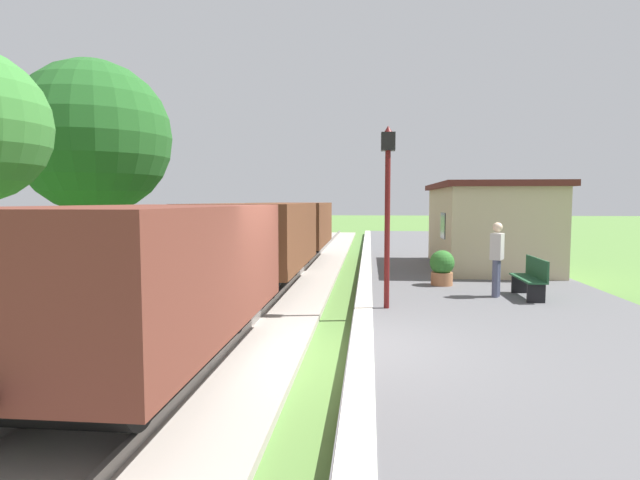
{
  "coord_description": "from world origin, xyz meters",
  "views": [
    {
      "loc": [
        0.5,
        -7.62,
        2.44
      ],
      "look_at": [
        -0.72,
        4.93,
        1.47
      ],
      "focal_mm": 28.5,
      "sensor_mm": 36.0,
      "label": 1
    }
  ],
  "objects": [
    {
      "name": "platform_edge_stripe",
      "position": [
        0.4,
        0.0,
        0.25
      ],
      "size": [
        0.36,
        60.0,
        0.01
      ],
      "primitive_type": "cube",
      "color": "silver",
      "rests_on": "platform_slab"
    },
    {
      "name": "lamp_post_near",
      "position": [
        0.87,
        2.75,
        2.8
      ],
      "size": [
        0.28,
        0.28,
        3.7
      ],
      "color": "#591414",
      "rests_on": "platform_slab"
    },
    {
      "name": "track_ballast",
      "position": [
        -2.4,
        0.0,
        0.06
      ],
      "size": [
        3.8,
        60.0,
        0.12
      ],
      "primitive_type": "cube",
      "color": "#9E9389",
      "rests_on": "ground"
    },
    {
      "name": "tree_trackside_far",
      "position": [
        -8.16,
        7.79,
        4.43
      ],
      "size": [
        4.79,
        4.79,
        6.83
      ],
      "color": "#4C3823",
      "rests_on": "ground"
    },
    {
      "name": "person_waiting",
      "position": [
        3.41,
        4.24,
        1.18
      ],
      "size": [
        0.38,
        0.45,
        1.71
      ],
      "rotation": [
        0.0,
        0.0,
        2.68
      ],
      "color": "#474C66",
      "rests_on": "platform_slab"
    },
    {
      "name": "platform_slab",
      "position": [
        3.2,
        0.0,
        0.12
      ],
      "size": [
        6.0,
        60.0,
        0.25
      ],
      "primitive_type": "cube",
      "color": "#565659",
      "rests_on": "ground"
    },
    {
      "name": "rail_near",
      "position": [
        -1.68,
        0.0,
        0.19
      ],
      "size": [
        0.07,
        60.0,
        0.14
      ],
      "primitive_type": "cube",
      "color": "slate",
      "rests_on": "track_ballast"
    },
    {
      "name": "tree_field_left",
      "position": [
        -9.9,
        13.53,
        4.13
      ],
      "size": [
        2.98,
        2.98,
        5.65
      ],
      "color": "#4C3823",
      "rests_on": "ground"
    },
    {
      "name": "ground_plane",
      "position": [
        0.0,
        0.0,
        0.0
      ],
      "size": [
        160.0,
        160.0,
        0.0
      ],
      "primitive_type": "plane",
      "color": "#517A38"
    },
    {
      "name": "freight_train",
      "position": [
        -2.4,
        5.3,
        1.4
      ],
      "size": [
        2.5,
        19.4,
        2.12
      ],
      "color": "brown",
      "rests_on": "rail_near"
    },
    {
      "name": "bench_near_hut",
      "position": [
        4.17,
        4.2,
        0.72
      ],
      "size": [
        0.42,
        1.5,
        0.91
      ],
      "color": "#1E4C2D",
      "rests_on": "platform_slab"
    },
    {
      "name": "potted_planter",
      "position": [
        2.4,
        5.77,
        0.72
      ],
      "size": [
        0.64,
        0.64,
        0.92
      ],
      "color": "#9E6642",
      "rests_on": "platform_slab"
    },
    {
      "name": "rail_far",
      "position": [
        -3.12,
        0.0,
        0.19
      ],
      "size": [
        0.07,
        60.0,
        0.14
      ],
      "primitive_type": "cube",
      "color": "slate",
      "rests_on": "track_ballast"
    },
    {
      "name": "station_hut",
      "position": [
        4.4,
        9.57,
        1.65
      ],
      "size": [
        3.5,
        5.8,
        2.78
      ],
      "color": "tan",
      "rests_on": "platform_slab"
    }
  ]
}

